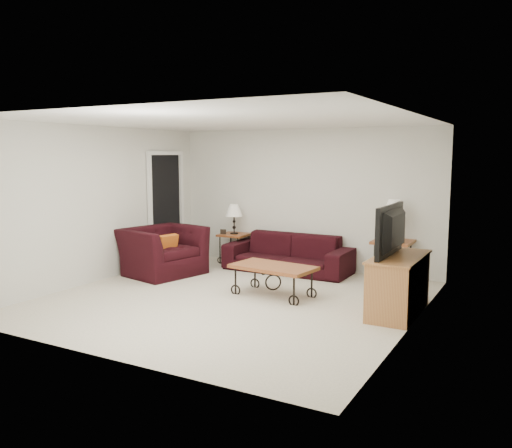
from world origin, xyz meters
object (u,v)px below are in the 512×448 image
(lamp_left, at_px, (234,219))
(coffee_table, at_px, (273,281))
(sofa, at_px, (288,253))
(backpack, at_px, (375,275))
(armchair, at_px, (162,251))
(side_table_left, at_px, (234,248))
(tv_stand, at_px, (398,285))
(lamp_right, at_px, (394,220))
(side_table_right, at_px, (392,261))
(television, at_px, (399,231))

(lamp_left, distance_m, coffee_table, 2.52)
(sofa, bearing_deg, lamp_left, 171.49)
(backpack, bearing_deg, armchair, -157.15)
(sofa, bearing_deg, side_table_left, 171.49)
(tv_stand, bearing_deg, lamp_right, 106.71)
(side_table_right, distance_m, coffee_table, 2.17)
(side_table_left, height_order, lamp_left, lamp_left)
(side_table_right, distance_m, television, 1.97)
(television, distance_m, backpack, 1.66)
(side_table_left, height_order, coffee_table, side_table_left)
(sofa, relative_size, armchair, 1.78)
(sofa, xyz_separation_m, side_table_left, (-1.20, 0.18, -0.04))
(sofa, distance_m, side_table_left, 1.22)
(sofa, distance_m, lamp_right, 1.92)
(armchair, bearing_deg, lamp_left, -9.46)
(lamp_left, bearing_deg, television, -26.56)
(side_table_right, bearing_deg, backpack, -104.38)
(armchair, xyz_separation_m, backpack, (3.45, 0.90, -0.22))
(side_table_right, bearing_deg, armchair, -158.47)
(side_table_right, bearing_deg, lamp_right, 0.00)
(backpack, bearing_deg, coffee_table, -124.77)
(lamp_left, xyz_separation_m, coffee_table, (1.71, -1.75, -0.62))
(side_table_left, bearing_deg, tv_stand, -26.43)
(lamp_right, relative_size, armchair, 0.53)
(side_table_right, height_order, lamp_right, lamp_right)
(side_table_left, bearing_deg, side_table_right, -0.00)
(tv_stand, bearing_deg, side_table_right, 106.71)
(sofa, height_order, lamp_right, lamp_right)
(armchair, height_order, backpack, armchair)
(lamp_left, xyz_separation_m, lamp_right, (3.00, -0.00, 0.16))
(side_table_right, distance_m, lamp_right, 0.67)
(side_table_right, height_order, lamp_left, lamp_left)
(side_table_left, relative_size, lamp_left, 1.00)
(coffee_table, bearing_deg, armchair, 171.69)
(armchair, xyz_separation_m, television, (4.08, -0.34, 0.68))
(side_table_right, distance_m, lamp_left, 3.04)
(armchair, distance_m, television, 4.15)
(sofa, bearing_deg, armchair, -145.40)
(television, height_order, backpack, television)
(coffee_table, height_order, tv_stand, tv_stand)
(sofa, bearing_deg, backpack, -11.16)
(sofa, relative_size, backpack, 5.91)
(side_table_left, relative_size, armchair, 0.45)
(coffee_table, relative_size, backpack, 3.18)
(side_table_right, bearing_deg, sofa, -174.27)
(armchair, bearing_deg, side_table_left, -9.46)
(lamp_right, bearing_deg, armchair, -158.47)
(sofa, relative_size, side_table_left, 3.97)
(side_table_left, xyz_separation_m, television, (3.50, -1.75, 0.80))
(lamp_right, xyz_separation_m, tv_stand, (0.53, -1.75, -0.62))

